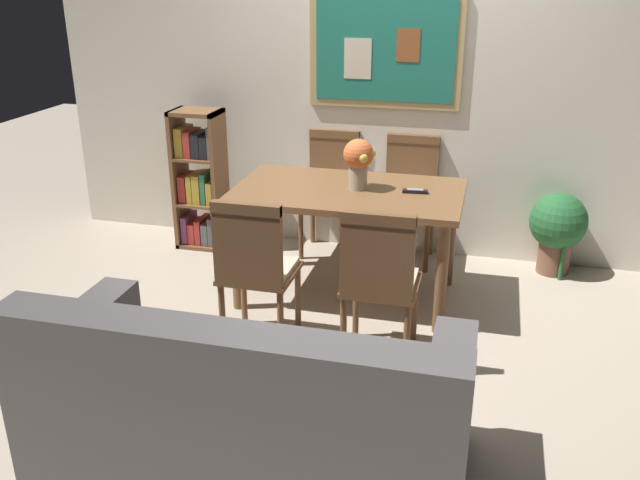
{
  "coord_description": "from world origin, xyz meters",
  "views": [
    {
      "loc": [
        0.7,
        -3.58,
        2.03
      ],
      "look_at": [
        -0.16,
        -0.24,
        0.65
      ],
      "focal_mm": 38.23,
      "sensor_mm": 36.0,
      "label": 1
    }
  ],
  "objects_px": {
    "leather_couch": "(247,412)",
    "flower_vase": "(359,159)",
    "dining_chair_near_right": "(379,274)",
    "dining_chair_far_right": "(410,188)",
    "dining_chair_near_left": "(255,262)",
    "tv_remote": "(415,191)",
    "dining_chair_far_left": "(331,182)",
    "bookshelf": "(200,183)",
    "dining_table": "(348,204)",
    "potted_ivy": "(558,227)"
  },
  "relations": [
    {
      "from": "dining_chair_far_left",
      "to": "dining_chair_near_right",
      "type": "bearing_deg",
      "value": -67.82
    },
    {
      "from": "dining_table",
      "to": "bookshelf",
      "type": "xyz_separation_m",
      "value": [
        -1.28,
        0.59,
        -0.13
      ]
    },
    {
      "from": "dining_chair_far_left",
      "to": "potted_ivy",
      "type": "relative_size",
      "value": 1.45
    },
    {
      "from": "dining_chair_near_left",
      "to": "leather_couch",
      "type": "height_order",
      "value": "dining_chair_near_left"
    },
    {
      "from": "dining_chair_near_right",
      "to": "leather_couch",
      "type": "distance_m",
      "value": 1.1
    },
    {
      "from": "dining_chair_near_right",
      "to": "bookshelf",
      "type": "distance_m",
      "value": 2.12
    },
    {
      "from": "dining_chair_near_right",
      "to": "potted_ivy",
      "type": "bearing_deg",
      "value": 56.05
    },
    {
      "from": "dining_chair_far_left",
      "to": "leather_couch",
      "type": "distance_m",
      "value": 2.57
    },
    {
      "from": "dining_chair_near_left",
      "to": "leather_couch",
      "type": "distance_m",
      "value": 1.06
    },
    {
      "from": "dining_chair_near_left",
      "to": "potted_ivy",
      "type": "bearing_deg",
      "value": 41.77
    },
    {
      "from": "dining_chair_far_left",
      "to": "leather_couch",
      "type": "xyz_separation_m",
      "value": [
        0.25,
        -2.55,
        -0.23
      ]
    },
    {
      "from": "dining_chair_near_right",
      "to": "dining_chair_far_right",
      "type": "bearing_deg",
      "value": 91.48
    },
    {
      "from": "dining_table",
      "to": "leather_couch",
      "type": "bearing_deg",
      "value": -91.4
    },
    {
      "from": "flower_vase",
      "to": "dining_chair_far_right",
      "type": "bearing_deg",
      "value": 71.86
    },
    {
      "from": "dining_chair_near_right",
      "to": "dining_chair_far_left",
      "type": "relative_size",
      "value": 1.0
    },
    {
      "from": "dining_chair_near_left",
      "to": "dining_chair_near_right",
      "type": "xyz_separation_m",
      "value": [
        0.69,
        0.01,
        0.0
      ]
    },
    {
      "from": "dining_chair_far_right",
      "to": "dining_chair_far_left",
      "type": "xyz_separation_m",
      "value": [
        -0.59,
        0.01,
        0.0
      ]
    },
    {
      "from": "dining_chair_far_left",
      "to": "dining_chair_near_left",
      "type": "bearing_deg",
      "value": -92.14
    },
    {
      "from": "dining_chair_near_left",
      "to": "flower_vase",
      "type": "xyz_separation_m",
      "value": [
        0.41,
        0.81,
        0.39
      ]
    },
    {
      "from": "flower_vase",
      "to": "tv_remote",
      "type": "bearing_deg",
      "value": 0.67
    },
    {
      "from": "dining_table",
      "to": "leather_couch",
      "type": "distance_m",
      "value": 1.81
    },
    {
      "from": "bookshelf",
      "to": "dining_table",
      "type": "bearing_deg",
      "value": -24.89
    },
    {
      "from": "flower_vase",
      "to": "dining_chair_near_right",
      "type": "bearing_deg",
      "value": -70.72
    },
    {
      "from": "leather_couch",
      "to": "flower_vase",
      "type": "xyz_separation_m",
      "value": [
        0.1,
        1.81,
        0.62
      ]
    },
    {
      "from": "bookshelf",
      "to": "tv_remote",
      "type": "relative_size",
      "value": 6.66
    },
    {
      "from": "tv_remote",
      "to": "bookshelf",
      "type": "bearing_deg",
      "value": 161.53
    },
    {
      "from": "dining_table",
      "to": "bookshelf",
      "type": "height_order",
      "value": "bookshelf"
    },
    {
      "from": "dining_chair_near_right",
      "to": "flower_vase",
      "type": "height_order",
      "value": "flower_vase"
    },
    {
      "from": "dining_chair_near_left",
      "to": "potted_ivy",
      "type": "height_order",
      "value": "dining_chair_near_left"
    },
    {
      "from": "dining_chair_far_right",
      "to": "leather_couch",
      "type": "relative_size",
      "value": 0.51
    },
    {
      "from": "dining_chair_far_left",
      "to": "bookshelf",
      "type": "height_order",
      "value": "bookshelf"
    },
    {
      "from": "flower_vase",
      "to": "bookshelf",
      "type": "bearing_deg",
      "value": 156.88
    },
    {
      "from": "dining_chair_far_right",
      "to": "leather_couch",
      "type": "xyz_separation_m",
      "value": [
        -0.34,
        -2.54,
        -0.23
      ]
    },
    {
      "from": "potted_ivy",
      "to": "bookshelf",
      "type": "bearing_deg",
      "value": -177.06
    },
    {
      "from": "leather_couch",
      "to": "bookshelf",
      "type": "xyz_separation_m",
      "value": [
        -1.23,
        2.38,
        0.19
      ]
    },
    {
      "from": "flower_vase",
      "to": "tv_remote",
      "type": "height_order",
      "value": "flower_vase"
    },
    {
      "from": "dining_table",
      "to": "dining_chair_near_right",
      "type": "xyz_separation_m",
      "value": [
        0.34,
        -0.78,
        -0.1
      ]
    },
    {
      "from": "dining_chair_far_left",
      "to": "dining_table",
      "type": "bearing_deg",
      "value": -69.14
    },
    {
      "from": "bookshelf",
      "to": "tv_remote",
      "type": "xyz_separation_m",
      "value": [
        1.69,
        -0.57,
        0.25
      ]
    },
    {
      "from": "dining_chair_far_left",
      "to": "flower_vase",
      "type": "height_order",
      "value": "flower_vase"
    },
    {
      "from": "dining_chair_near_left",
      "to": "flower_vase",
      "type": "relative_size",
      "value": 2.86
    },
    {
      "from": "dining_chair_near_left",
      "to": "tv_remote",
      "type": "distance_m",
      "value": 1.14
    },
    {
      "from": "tv_remote",
      "to": "potted_ivy",
      "type": "bearing_deg",
      "value": 36.87
    },
    {
      "from": "leather_couch",
      "to": "tv_remote",
      "type": "relative_size",
      "value": 11.29
    },
    {
      "from": "dining_table",
      "to": "tv_remote",
      "type": "relative_size",
      "value": 8.96
    },
    {
      "from": "dining_chair_far_left",
      "to": "leather_couch",
      "type": "relative_size",
      "value": 0.51
    },
    {
      "from": "dining_chair_near_left",
      "to": "potted_ivy",
      "type": "distance_m",
      "value": 2.29
    },
    {
      "from": "tv_remote",
      "to": "dining_chair_far_left",
      "type": "bearing_deg",
      "value": 133.72
    },
    {
      "from": "bookshelf",
      "to": "tv_remote",
      "type": "height_order",
      "value": "bookshelf"
    },
    {
      "from": "dining_chair_far_left",
      "to": "potted_ivy",
      "type": "xyz_separation_m",
      "value": [
        1.64,
        -0.04,
        -0.19
      ]
    }
  ]
}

